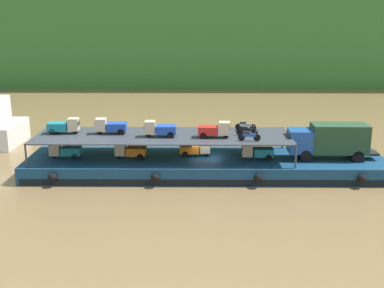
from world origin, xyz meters
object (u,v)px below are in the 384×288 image
Objects in this scene: mini_truck_upper_mid at (110,126)px; motorcycle_upper_port at (249,136)px; motorcycle_upper_centre at (247,131)px; motorcycle_upper_stbd at (245,126)px; mini_truck_lower_stern at (65,150)px; mini_truck_upper_stern at (64,126)px; mini_truck_upper_fore at (160,129)px; mini_truck_lower_aft at (130,151)px; cargo_barge at (206,165)px; mini_truck_lower_fore at (257,151)px; mini_truck_upper_bow at (215,130)px; covered_lorry at (330,140)px; mini_truck_lower_mid at (196,148)px.

motorcycle_upper_port is (12.08, -2.47, -0.26)m from mini_truck_upper_mid.
motorcycle_upper_stbd is at bearing 88.16° from motorcycle_upper_centre.
mini_truck_lower_stern is 1.00× the size of mini_truck_upper_stern.
motorcycle_upper_port is 3.91m from motorcycle_upper_stbd.
mini_truck_lower_aft is at bearing 176.65° from mini_truck_upper_fore.
motorcycle_upper_stbd reaches higher than mini_truck_lower_aft.
mini_truck_lower_stern is 8.67m from mini_truck_upper_fore.
mini_truck_lower_fore is (4.45, -0.52, 1.44)m from cargo_barge.
mini_truck_upper_stern and mini_truck_upper_fore have the same top height.
mini_truck_upper_bow is (-3.72, -0.23, 2.00)m from mini_truck_lower_fore.
mini_truck_lower_fore is at bearing -4.69° from mini_truck_upper_mid.
motorcycle_upper_port is at bearing -5.61° from mini_truck_lower_stern.
mini_truck_lower_stern is 13.36m from mini_truck_upper_bow.
covered_lorry is at bearing 2.46° from mini_truck_upper_bow.
mini_truck_lower_aft is 2.84m from mini_truck_upper_mid.
mini_truck_lower_stern is 4.54m from mini_truck_upper_mid.
mini_truck_upper_bow is (1.66, -1.23, 2.00)m from mini_truck_lower_mid.
mini_truck_upper_stern is 1.46× the size of motorcycle_upper_stbd.
mini_truck_upper_fore is at bearing 169.48° from motorcycle_upper_port.
cargo_barge is at bearing -3.65° from mini_truck_upper_mid.
motorcycle_upper_stbd reaches higher than mini_truck_lower_fore.
mini_truck_lower_aft is 10.74m from motorcycle_upper_stbd.
motorcycle_upper_port is at bearing -8.69° from mini_truck_lower_aft.
mini_truck_lower_mid is (-0.92, 0.48, 1.44)m from cargo_barge.
motorcycle_upper_port is (3.58, -1.93, 3.18)m from cargo_barge.
motorcycle_upper_centre reaches higher than mini_truck_lower_stern.
cargo_barge is at bearing -27.35° from mini_truck_lower_mid.
motorcycle_upper_centre reaches higher than mini_truck_lower_aft.
mini_truck_upper_fore reaches higher than motorcycle_upper_centre.
mini_truck_lower_aft is 1.46× the size of motorcycle_upper_centre.
mini_truck_upper_bow is 4.00m from motorcycle_upper_stbd.
mini_truck_upper_mid is at bearing 176.35° from cargo_barge.
covered_lorry is 19.38m from mini_truck_upper_mid.
mini_truck_upper_stern is at bearing 172.68° from mini_truck_upper_fore.
mini_truck_upper_bow reaches higher than motorcycle_upper_stbd.
mini_truck_lower_stern is at bearing -167.34° from mini_truck_upper_mid.
mini_truck_lower_aft is at bearing -167.24° from motorcycle_upper_stbd.
mini_truck_lower_stern is 2.22m from mini_truck_upper_stern.
motorcycle_upper_stbd is (0.06, 3.91, 0.00)m from motorcycle_upper_port.
mini_truck_lower_stern is 11.58m from mini_truck_lower_mid.
mini_truck_lower_aft is at bearing -179.86° from covered_lorry.
covered_lorry is 10.16m from mini_truck_upper_bow.
covered_lorry is 2.85× the size of mini_truck_upper_stern.
mini_truck_upper_bow reaches higher than covered_lorry.
mini_truck_upper_fore is (-14.87, -0.20, 1.00)m from covered_lorry.
mini_truck_lower_fore is at bearing 3.51° from mini_truck_upper_bow.
mini_truck_lower_fore is 1.45× the size of motorcycle_upper_stbd.
motorcycle_upper_port is 1.95m from motorcycle_upper_centre.
mini_truck_upper_bow is at bearing 157.50° from motorcycle_upper_port.
covered_lorry is 2.88× the size of mini_truck_upper_fore.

